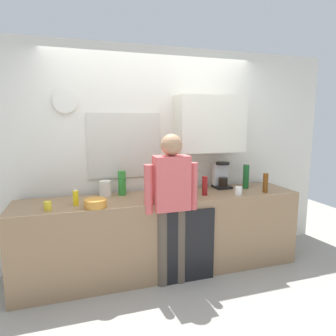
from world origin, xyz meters
TOP-DOWN VIEW (x-y plane):
  - ground_plane at (0.00, 0.00)m, footprint 8.00×8.00m
  - kitchen_counter at (0.00, 0.30)m, footprint 3.19×0.64m
  - dishwasher_panel at (0.20, -0.03)m, footprint 0.56×0.02m
  - back_wall_assembly at (0.08, 0.70)m, footprint 4.79×0.42m
  - coffee_maker at (0.83, 0.49)m, footprint 0.20×0.20m
  - bottle_green_wine at (1.10, 0.36)m, footprint 0.07×0.07m
  - bottle_red_vinegar at (0.46, 0.19)m, footprint 0.06×0.06m
  - bottle_dark_sauce at (-0.10, 0.14)m, footprint 0.06×0.06m
  - bottle_clear_soda at (-0.43, 0.50)m, footprint 0.09×0.09m
  - bottle_amber_beer at (1.21, 0.11)m, footprint 0.06×0.06m
  - cup_terracotta_mug at (0.15, 0.22)m, footprint 0.08×0.08m
  - cup_white_mug at (0.84, 0.09)m, footprint 0.08×0.08m
  - cup_yellow_cup at (-1.20, 0.12)m, footprint 0.07×0.07m
  - mixing_bowl at (-0.76, 0.09)m, footprint 0.22×0.22m
  - dish_soap at (-0.94, 0.21)m, footprint 0.06×0.06m
  - storage_canister at (-0.62, 0.52)m, footprint 0.14×0.14m
  - person_at_sink at (0.00, 0.00)m, footprint 0.57×0.22m

SIDE VIEW (x-z plane):
  - ground_plane at x=0.00m, z-range 0.00..0.00m
  - dishwasher_panel at x=0.20m, z-range 0.00..0.80m
  - kitchen_counter at x=0.00m, z-range 0.00..0.89m
  - mixing_bowl at x=-0.76m, z-range 0.89..0.97m
  - cup_yellow_cup at x=-1.20m, z-range 0.89..0.97m
  - cup_terracotta_mug at x=0.15m, z-range 0.89..0.98m
  - cup_white_mug at x=0.84m, z-range 0.89..0.98m
  - person_at_sink at x=0.00m, z-range 0.15..1.75m
  - dish_soap at x=-0.94m, z-range 0.88..1.06m
  - storage_canister at x=-0.62m, z-range 0.89..1.06m
  - bottle_dark_sauce at x=-0.10m, z-range 0.89..1.07m
  - bottle_red_vinegar at x=0.46m, z-range 0.89..1.11m
  - bottle_amber_beer at x=1.21m, z-range 0.89..1.12m
  - bottle_clear_soda at x=-0.43m, z-range 0.89..1.17m
  - coffee_maker at x=0.83m, z-range 0.87..1.20m
  - bottle_green_wine at x=1.10m, z-range 0.89..1.19m
  - back_wall_assembly at x=0.08m, z-range 0.05..2.65m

